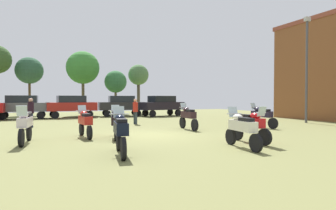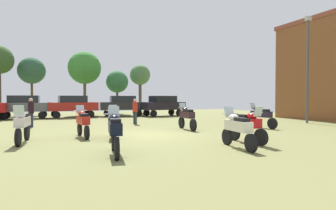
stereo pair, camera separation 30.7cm
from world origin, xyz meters
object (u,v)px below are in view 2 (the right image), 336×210
object	(u,v)px
car_2	(123,104)
person_3	(31,110)
motorcycle_9	(187,117)
person_2	(135,109)
motorcycle_1	(115,131)
car_3	(163,104)
motorcycle_7	(83,122)
tree_5	(117,82)
motorcycle_6	(261,116)
tree_6	(32,71)
motorcycle_4	(23,124)
motorcycle_2	(113,122)
lamp_post	(308,64)
car_1	(24,105)
motorcycle_3	(247,125)
tree_4	(140,76)
motorcycle_8	(238,128)
car_5	(73,105)
tree_2	(85,68)

from	to	relation	value
car_2	person_3	xyz separation A→B (m)	(-7.67, -8.24, -0.13)
motorcycle_9	person_2	world-z (taller)	person_2
motorcycle_1	car_3	bearing A→B (deg)	71.95
motorcycle_7	tree_5	xyz separation A→B (m)	(5.72, 18.16, 2.90)
motorcycle_6	tree_6	bearing A→B (deg)	116.26
motorcycle_4	tree_6	size ratio (longest dim) A/B	0.37
car_3	motorcycle_2	bearing A→B (deg)	140.49
car_2	lamp_post	bearing A→B (deg)	-135.65
car_3	car_1	bearing A→B (deg)	74.59
motorcycle_3	motorcycle_9	distance (m)	5.11
motorcycle_9	motorcycle_7	bearing A→B (deg)	-169.08
motorcycle_3	motorcycle_4	xyz separation A→B (m)	(-8.12, 3.41, 0.02)
motorcycle_2	lamp_post	xyz separation A→B (m)	(14.32, 2.05, 3.46)
motorcycle_9	tree_4	world-z (taller)	tree_4
motorcycle_1	car_3	size ratio (longest dim) A/B	0.47
motorcycle_4	motorcycle_8	world-z (taller)	motorcycle_4
motorcycle_6	person_3	bearing A→B (deg)	148.67
motorcycle_4	tree_6	xyz separation A→B (m)	(-0.73, 20.88, 3.95)
person_3	car_3	bearing A→B (deg)	-27.03
motorcycle_4	car_3	size ratio (longest dim) A/B	0.50
motorcycle_6	car_5	world-z (taller)	car_5
person_2	motorcycle_7	bearing A→B (deg)	119.19
motorcycle_8	lamp_post	size ratio (longest dim) A/B	0.29
motorcycle_7	motorcycle_2	bearing A→B (deg)	-40.92
car_2	tree_6	size ratio (longest dim) A/B	0.73
motorcycle_9	tree_2	size ratio (longest dim) A/B	0.32
motorcycle_8	car_1	size ratio (longest dim) A/B	0.50
motorcycle_3	person_2	xyz separation A→B (m)	(-1.77, 9.48, 0.29)
motorcycle_6	motorcycle_8	distance (m)	7.41
car_2	tree_2	world-z (taller)	tree_2
motorcycle_4	motorcycle_6	size ratio (longest dim) A/B	1.00
car_1	tree_6	distance (m)	7.18
motorcycle_6	car_5	xyz separation A→B (m)	(-9.59, 13.74, 0.44)
motorcycle_4	person_3	distance (m)	6.43
motorcycle_3	motorcycle_6	size ratio (longest dim) A/B	0.96
car_2	car_5	distance (m)	4.68
motorcycle_3	tree_4	size ratio (longest dim) A/B	0.37
motorcycle_3	person_3	size ratio (longest dim) A/B	1.21
motorcycle_2	motorcycle_9	size ratio (longest dim) A/B	0.96
motorcycle_4	lamp_post	distance (m)	18.30
motorcycle_1	person_3	distance (m)	10.45
motorcycle_2	person_3	distance (m)	7.37
motorcycle_2	tree_4	size ratio (longest dim) A/B	0.37
motorcycle_2	motorcycle_6	distance (m)	9.03
motorcycle_4	tree_5	size ratio (longest dim) A/B	0.46
motorcycle_2	motorcycle_9	distance (m)	4.85
tree_2	tree_4	bearing A→B (deg)	4.41
motorcycle_2	car_3	xyz separation A→B (m)	(7.79, 13.26, 0.45)
motorcycle_4	car_1	bearing A→B (deg)	-79.43
motorcycle_3	person_3	bearing A→B (deg)	-52.97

